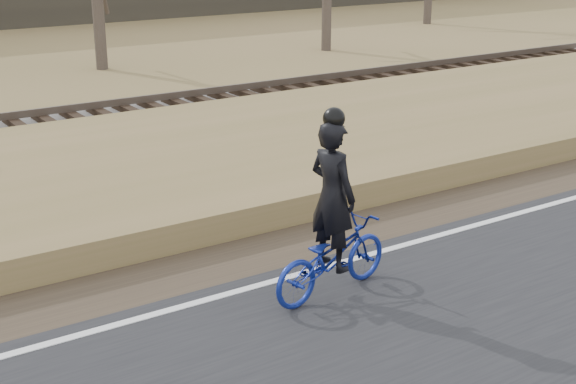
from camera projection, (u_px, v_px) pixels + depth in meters
ground at (263, 297)px, 9.89m from camera, size 120.00×120.00×0.00m
edge_line at (255, 286)px, 10.03m from camera, size 120.00×0.12×0.01m
shoulder at (217, 263)px, 10.83m from camera, size 120.00×1.60×0.04m
embankment at (129, 190)px, 13.14m from camera, size 120.00×5.00×0.44m
ballast at (55, 140)px, 16.15m from camera, size 120.00×3.00×0.45m
railroad at (53, 125)px, 16.05m from camera, size 120.00×2.40×0.29m
cyclist at (332, 236)px, 9.63m from camera, size 1.89×0.92×2.33m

